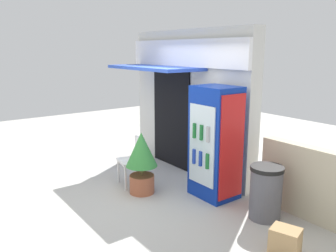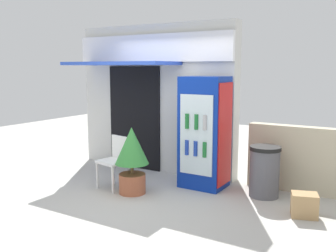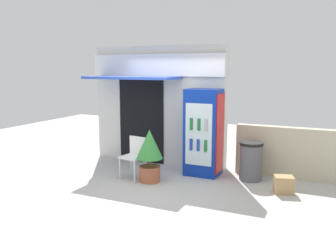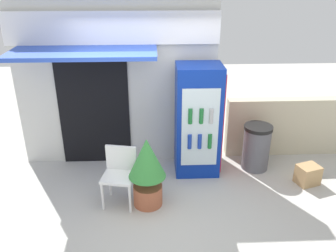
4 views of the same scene
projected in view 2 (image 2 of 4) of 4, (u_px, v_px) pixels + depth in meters
The scene contains 8 objects.
ground at pixel (132, 197), 5.90m from camera, with size 16.00×16.00×0.00m, color beige.
storefront_building at pixel (154, 96), 7.31m from camera, with size 3.30×1.17×2.77m.
drink_cooler at pixel (205, 133), 6.27m from camera, with size 0.73×0.63×1.84m.
plastic_chair at pixel (117, 158), 6.29m from camera, with size 0.52×0.49×0.85m.
potted_plant_near_shop at pixel (132, 155), 5.98m from camera, with size 0.53×0.53×1.06m.
trash_bin at pixel (265, 171), 5.86m from camera, with size 0.47×0.47×0.79m.
stone_boundary_wall at pixel (336, 164), 5.80m from camera, with size 2.71×0.21×1.06m, color beige.
cardboard_box at pixel (304, 205), 5.09m from camera, with size 0.34×0.27×0.32m, color tan.
Camera 2 is at (3.44, -4.54, 1.98)m, focal length 40.82 mm.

